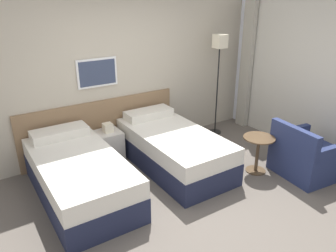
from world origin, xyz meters
TOP-DOWN VIEW (x-y plane):
  - ground_plane at (0.00, 0.00)m, footprint 16.00×16.00m
  - wall_headboard at (-0.03, 2.00)m, footprint 10.00×0.10m
  - bed_near_door at (-1.19, 0.96)m, footprint 0.99×1.97m
  - bed_near_window at (0.29, 0.96)m, footprint 0.99×1.97m
  - nightstand at (-0.45, 1.70)m, footprint 0.38×0.39m
  - floor_lamp at (1.70, 1.61)m, footprint 0.24×0.24m
  - side_table at (1.25, 0.14)m, footprint 0.46×0.46m
  - armchair at (1.80, -0.31)m, footprint 0.90×0.90m

SIDE VIEW (x-z plane):
  - ground_plane at x=0.00m, z-range 0.00..0.00m
  - nightstand at x=-0.45m, z-range -0.06..0.56m
  - armchair at x=1.80m, z-range -0.14..0.67m
  - bed_near_door at x=-1.19m, z-range -0.06..0.65m
  - bed_near_window at x=0.29m, z-range -0.06..0.65m
  - side_table at x=1.25m, z-range 0.11..0.67m
  - wall_headboard at x=-0.03m, z-range -0.05..2.65m
  - floor_lamp at x=1.70m, z-range 0.58..2.42m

